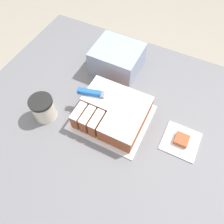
{
  "coord_description": "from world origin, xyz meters",
  "views": [
    {
      "loc": [
        0.17,
        -0.44,
        1.78
      ],
      "look_at": [
        -0.06,
        0.01,
        1.0
      ],
      "focal_mm": 35.0,
      "sensor_mm": 36.0,
      "label": 1
    }
  ],
  "objects": [
    {
      "name": "cake",
      "position": [
        -0.05,
        0.01,
        1.0
      ],
      "size": [
        0.28,
        0.25,
        0.08
      ],
      "color": "#994C2D",
      "rests_on": "cake_board"
    },
    {
      "name": "coffee_cup",
      "position": [
        -0.32,
        -0.11,
        1.01
      ],
      "size": [
        0.1,
        0.1,
        0.11
      ],
      "color": "beige",
      "rests_on": "countertop"
    },
    {
      "name": "paper_napkin",
      "position": [
        0.25,
        0.03,
        0.96
      ],
      "size": [
        0.14,
        0.14,
        0.01
      ],
      "color": "white",
      "rests_on": "countertop"
    },
    {
      "name": "storage_box",
      "position": [
        -0.17,
        0.29,
        1.02
      ],
      "size": [
        0.23,
        0.2,
        0.13
      ],
      "color": "#8C99B2",
      "rests_on": "countertop"
    },
    {
      "name": "cake_board",
      "position": [
        -0.06,
        0.01,
        0.96
      ],
      "size": [
        0.32,
        0.29,
        0.01
      ],
      "color": "silver",
      "rests_on": "countertop"
    },
    {
      "name": "brownie",
      "position": [
        0.25,
        0.03,
        0.97
      ],
      "size": [
        0.06,
        0.06,
        0.02
      ],
      "color": "#994C2D",
      "rests_on": "paper_napkin"
    },
    {
      "name": "ground_plane",
      "position": [
        0.0,
        0.0,
        0.0
      ],
      "size": [
        8.0,
        8.0,
        0.0
      ],
      "primitive_type": "plane",
      "color": "#9E9384"
    },
    {
      "name": "countertop",
      "position": [
        0.0,
        0.0,
        0.48
      ],
      "size": [
        1.4,
        1.1,
        0.96
      ],
      "color": "slate",
      "rests_on": "ground_plane"
    },
    {
      "name": "knife",
      "position": [
        -0.14,
        0.03,
        1.05
      ],
      "size": [
        0.27,
        0.1,
        0.02
      ],
      "rotation": [
        0.0,
        0.0,
        0.27
      ],
      "color": "silver",
      "rests_on": "cake"
    }
  ]
}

